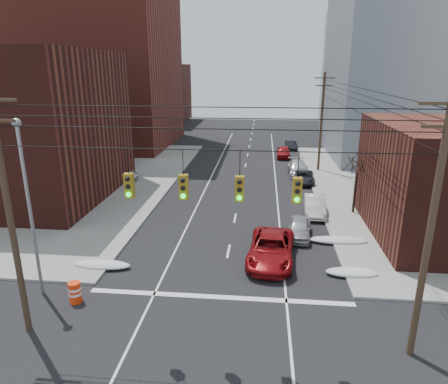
% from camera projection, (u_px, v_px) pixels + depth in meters
% --- Properties ---
extents(building_brick_tall, '(24.00, 20.00, 30.00)m').
position_uv_depth(building_brick_tall, '(87.00, 42.00, 58.12)').
color(building_brick_tall, maroon).
rests_on(building_brick_tall, ground).
extents(building_brick_far, '(22.00, 18.00, 12.00)m').
position_uv_depth(building_brick_far, '(133.00, 93.00, 85.69)').
color(building_brick_far, '#451914').
rests_on(building_brick_far, ground).
extents(building_office, '(22.00, 20.00, 25.00)m').
position_uv_depth(building_office, '(423.00, 59.00, 50.77)').
color(building_office, gray).
rests_on(building_office, ground).
extents(building_glass, '(20.00, 18.00, 22.00)m').
position_uv_depth(building_glass, '(381.00, 69.00, 75.70)').
color(building_glass, gray).
rests_on(building_glass, ground).
extents(utility_pole_left, '(2.20, 0.28, 11.00)m').
position_uv_depth(utility_pole_left, '(9.00, 212.00, 16.75)').
color(utility_pole_left, '#473323').
rests_on(utility_pole_left, ground).
extents(utility_pole_right, '(2.20, 0.28, 11.00)m').
position_uv_depth(utility_pole_right, '(431.00, 227.00, 15.16)').
color(utility_pole_right, '#473323').
rests_on(utility_pole_right, ground).
extents(utility_pole_far, '(2.20, 0.28, 11.00)m').
position_uv_depth(utility_pole_far, '(322.00, 121.00, 44.57)').
color(utility_pole_far, '#473323').
rests_on(utility_pole_far, ground).
extents(traffic_signals, '(17.00, 0.42, 2.02)m').
position_uv_depth(traffic_signals, '(211.00, 186.00, 15.50)').
color(traffic_signals, black).
rests_on(traffic_signals, ground).
extents(street_light, '(0.44, 0.44, 9.32)m').
position_uv_depth(street_light, '(28.00, 195.00, 19.76)').
color(street_light, gray).
rests_on(street_light, ground).
extents(bare_tree, '(2.09, 2.20, 4.93)m').
position_uv_depth(bare_tree, '(355.00, 187.00, 32.23)').
color(bare_tree, black).
rests_on(bare_tree, ground).
extents(snow_nw, '(3.50, 1.08, 0.42)m').
position_uv_depth(snow_nw, '(102.00, 265.00, 24.02)').
color(snow_nw, silver).
rests_on(snow_nw, ground).
extents(snow_ne, '(3.00, 1.08, 0.42)m').
position_uv_depth(snow_ne, '(352.00, 272.00, 23.11)').
color(snow_ne, silver).
rests_on(snow_ne, ground).
extents(snow_east_far, '(4.00, 1.08, 0.42)m').
position_uv_depth(snow_east_far, '(338.00, 240.00, 27.38)').
color(snow_east_far, silver).
rests_on(snow_east_far, ground).
extents(red_pickup, '(3.21, 6.10, 1.64)m').
position_uv_depth(red_pickup, '(271.00, 249.00, 24.73)').
color(red_pickup, maroon).
rests_on(red_pickup, ground).
extents(parked_car_a, '(2.00, 4.05, 1.33)m').
position_uv_depth(parked_car_a, '(299.00, 228.00, 28.25)').
color(parked_car_a, '#B0AFB4').
rests_on(parked_car_a, ground).
extents(parked_car_b, '(1.83, 4.59, 1.48)m').
position_uv_depth(parked_car_b, '(314.00, 205.00, 32.62)').
color(parked_car_b, silver).
rests_on(parked_car_b, ground).
extents(parked_car_c, '(2.26, 4.51, 1.23)m').
position_uv_depth(parked_car_c, '(304.00, 177.00, 41.37)').
color(parked_car_c, black).
rests_on(parked_car_c, ground).
extents(parked_car_d, '(2.27, 5.26, 1.51)m').
position_uv_depth(parked_car_d, '(298.00, 168.00, 44.47)').
color(parked_car_d, '#B9B8BD').
rests_on(parked_car_d, ground).
extents(parked_car_e, '(1.89, 4.43, 1.49)m').
position_uv_depth(parked_car_e, '(284.00, 152.00, 52.88)').
color(parked_car_e, maroon).
rests_on(parked_car_e, ground).
extents(parked_car_f, '(1.73, 3.94, 1.26)m').
position_uv_depth(parked_car_f, '(291.00, 145.00, 58.36)').
color(parked_car_f, black).
rests_on(parked_car_f, ground).
extents(lot_car_a, '(4.18, 2.44, 1.30)m').
position_uv_depth(lot_car_a, '(61.00, 193.00, 35.67)').
color(lot_car_a, silver).
rests_on(lot_car_a, sidewalk_nw).
extents(lot_car_b, '(5.37, 3.61, 1.37)m').
position_uv_depth(lot_car_b, '(117.00, 173.00, 42.10)').
color(lot_car_b, '#BBBAC0').
rests_on(lot_car_b, sidewalk_nw).
extents(lot_car_c, '(5.39, 3.12, 1.47)m').
position_uv_depth(lot_car_c, '(63.00, 180.00, 39.53)').
color(lot_car_c, black).
rests_on(lot_car_c, sidewalk_nw).
extents(lot_car_d, '(3.96, 2.68, 1.25)m').
position_uv_depth(lot_car_d, '(61.00, 173.00, 42.25)').
color(lot_car_d, '#BCBBC0').
rests_on(lot_car_d, sidewalk_nw).
extents(construction_barrel, '(0.85, 0.85, 1.12)m').
position_uv_depth(construction_barrel, '(75.00, 292.00, 20.43)').
color(construction_barrel, '#F7330D').
rests_on(construction_barrel, ground).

